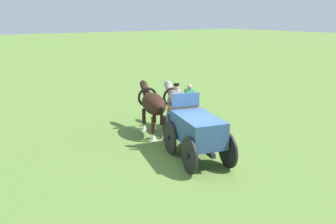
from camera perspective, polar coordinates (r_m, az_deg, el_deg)
name	(u,v)px	position (r m, az deg, el deg)	size (l,w,h in m)	color
ground_plane	(197,160)	(13.54, 4.82, -7.91)	(220.00, 220.00, 0.00)	olive
show_wagon	(196,129)	(13.25, 4.62, -2.78)	(5.54, 2.42, 2.77)	#2D4C7A
draft_horse_near	(153,104)	(16.01, -2.55, 1.29)	(3.12, 1.49, 2.31)	#331E14
draft_horse_off	(179,104)	(16.46, 1.77, 1.39)	(3.14, 1.50, 2.22)	#9E998E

